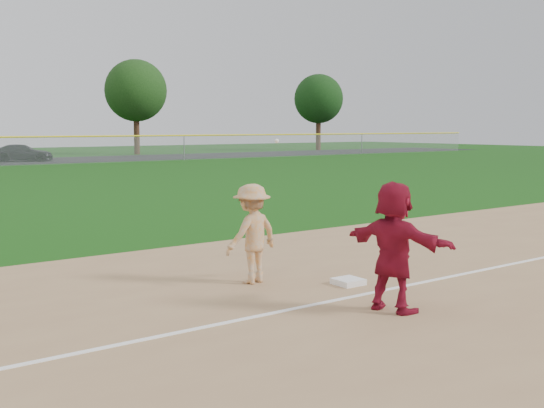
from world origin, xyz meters
TOP-DOWN VIEW (x-y plane):
  - ground at (0.00, 0.00)m, footprint 160.00×160.00m
  - foul_line at (0.00, -0.80)m, footprint 60.00×0.10m
  - first_base at (0.43, -0.12)m, footprint 0.47×0.47m
  - base_runner at (-0.20, -1.74)m, footprint 0.88×1.86m
  - car_right at (8.85, 45.73)m, footprint 4.90×3.47m
  - first_base_play at (-0.81, 1.00)m, footprint 1.21×0.83m
  - tree_3 at (22.00, 52.80)m, footprint 6.00×6.00m
  - tree_4 at (44.00, 51.20)m, footprint 5.60×5.60m

SIDE VIEW (x-z plane):
  - ground at x=0.00m, z-range 0.00..0.00m
  - foul_line at x=0.00m, z-range 0.02..0.03m
  - first_base at x=0.43m, z-range 0.02..0.12m
  - car_right at x=8.85m, z-range 0.01..1.33m
  - first_base_play at x=-0.81m, z-range -0.37..2.14m
  - base_runner at x=-0.20m, z-range 0.02..1.95m
  - tree_4 at x=44.00m, z-range 1.51..10.18m
  - tree_3 at x=22.00m, z-range 1.57..10.76m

